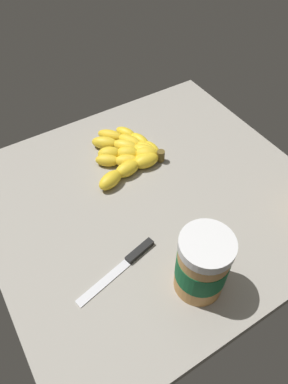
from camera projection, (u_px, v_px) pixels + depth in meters
ground_plane at (152, 200)px, 85.25cm from camera, size 71.01×75.98×3.05cm
banana_bunch at (129, 153)px, 91.29cm from camera, size 21.36×20.23×3.74cm
peanut_butter_jar at (202, 265)px, 63.69cm from camera, size 9.84×9.84×15.12cm
butter_knife at (124, 265)px, 71.59cm from camera, size 6.07×19.72×1.20cm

